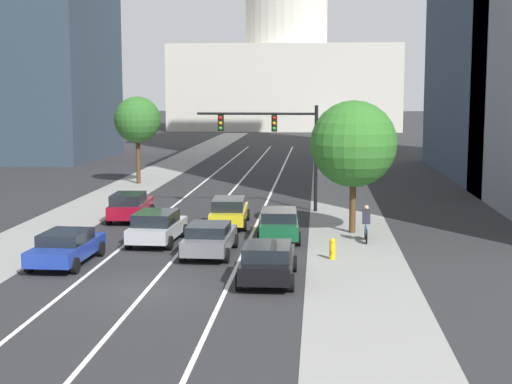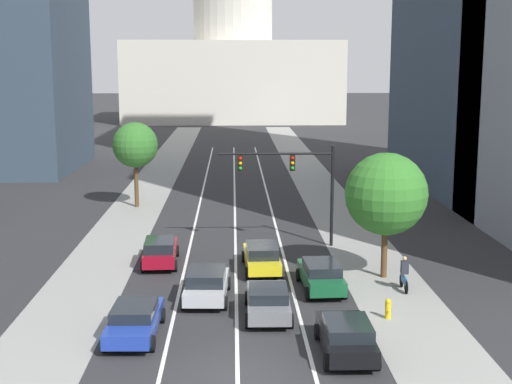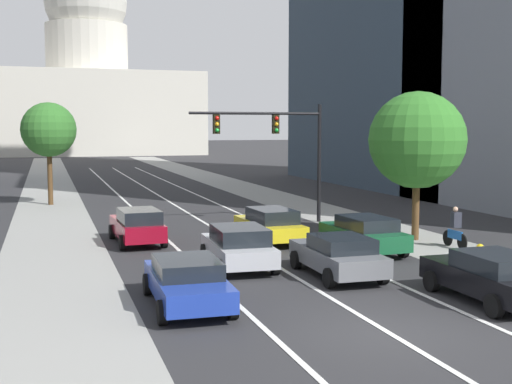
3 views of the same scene
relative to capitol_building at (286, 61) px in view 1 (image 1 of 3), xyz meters
The scene contains 19 objects.
ground_plane 75.82m from the capitol_building, 90.00° to the right, with size 400.00×400.00×0.00m, color #2B2B2D.
sidewalk_left 81.12m from the capitol_building, 95.45° to the right, with size 4.10×130.00×0.01m, color gray.
sidewalk_right 81.12m from the capitol_building, 84.55° to the right, with size 4.10×130.00×0.01m, color gray.
lane_stripe_left 90.70m from the capitol_building, 91.77° to the right, with size 0.16×90.00×0.01m, color white.
lane_stripe_center 90.65m from the capitol_building, 90.00° to the right, with size 0.16×90.00×0.01m, color white.
lane_stripe_right 90.70m from the capitol_building, 88.23° to the right, with size 0.16×90.00×0.01m, color white.
capitol_building is the anchor object (origin of this frame).
car_blue 111.65m from the capitol_building, 92.15° to the right, with size 2.16×4.72×1.36m.
car_gray 109.42m from the capitol_building, 89.27° to the right, with size 2.09×4.49×1.41m.
car_crimson 101.13m from the capitol_building, 92.38° to the right, with size 2.08×4.61×1.54m.
car_green 105.85m from the capitol_building, 87.73° to the right, with size 2.15×4.59×1.46m.
car_black 113.79m from the capitol_building, 87.89° to the right, with size 2.06×4.41×1.46m.
car_silver 107.09m from the capitol_building, 90.75° to the right, with size 2.25×4.47×1.51m.
car_yellow 102.34m from the capitol_building, 89.21° to the right, with size 2.11×4.77×1.49m.
traffic_signal_mast 96.87m from the capitol_building, 87.85° to the right, with size 7.03×0.39×6.17m.
fire_hydrant 110.08m from the capitol_building, 86.53° to the right, with size 0.26×0.35×0.91m.
cyclist 106.27m from the capitol_building, 85.52° to the right, with size 0.36×1.70×1.72m.
street_tree_mid_left 84.72m from the capitol_building, 95.17° to the right, with size 3.48×3.48×6.58m.
street_tree_near_right 103.67m from the capitol_building, 85.72° to the right, with size 4.25×4.25×6.55m.
Camera 1 is at (5.98, -25.77, 7.01)m, focal length 53.48 mm.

